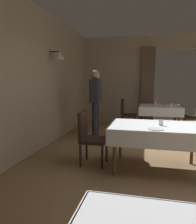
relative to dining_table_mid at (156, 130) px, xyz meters
name	(u,v)px	position (x,y,z in m)	size (l,w,h in m)	color
wall_left	(18,79)	(-2.44, -0.06, 0.84)	(0.49, 8.40, 3.00)	gray
wall_back	(176,80)	(0.75, 4.12, 0.85)	(6.40, 0.27, 3.00)	gray
dining_table_mid	(156,130)	(0.00, 0.00, 0.00)	(1.50, 0.99, 0.75)	#4C3D2D
dining_table_far	(160,109)	(0.21, 2.99, 0.00)	(1.21, 1.05, 0.75)	#4C3D2D
chair_mid_left	(89,135)	(-1.13, -0.01, -0.15)	(0.44, 0.44, 0.93)	black
chair_far_left	(126,113)	(-0.78, 2.91, -0.15)	(0.44, 0.44, 0.93)	black
chair_far_right	(196,115)	(1.20, 2.99, -0.15)	(0.44, 0.44, 0.93)	black
plate_mid_a	(155,129)	(-0.03, -0.33, 0.09)	(0.24, 0.24, 0.01)	white
glass_mid_b	(161,123)	(0.06, -0.02, 0.13)	(0.07, 0.07, 0.09)	silver
flower_vase_far	(155,102)	(0.07, 2.97, 0.19)	(0.07, 0.07, 0.19)	silver
plate_far_b	(158,104)	(0.17, 3.25, 0.09)	(0.23, 0.23, 0.01)	white
glass_far_c	(172,105)	(0.51, 2.81, 0.13)	(0.07, 0.07, 0.09)	silver
person_waiter_by_doorway	(95,99)	(-1.39, 1.51, 0.36)	(0.23, 0.37, 1.72)	black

